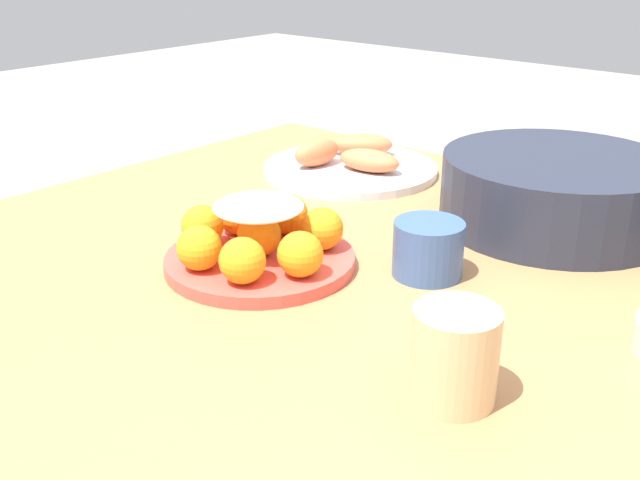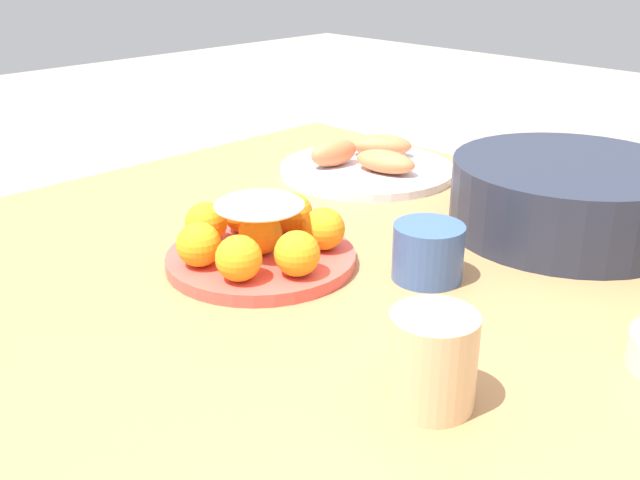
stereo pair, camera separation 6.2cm
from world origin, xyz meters
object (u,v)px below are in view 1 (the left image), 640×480
Objects in this scene: cake_plate at (258,241)px; seafood_platter at (351,163)px; cup_far at (428,249)px; dining_table at (378,345)px; serving_bowl at (556,189)px; cup_near at (454,355)px.

seafood_platter is (-0.16, 0.38, -0.02)m from cake_plate.
seafood_platter is 0.43m from cup_far.
cup_far reaches higher than dining_table.
cup_far is at bearing 36.58° from dining_table.
dining_table is 3.82× the size of serving_bowl.
serving_bowl is 0.48m from cup_near.
cup_near is (0.12, -0.46, -0.01)m from serving_bowl.
cup_near is at bearing -43.64° from seafood_platter.
cake_plate is at bearing -67.42° from seafood_platter.
cup_near reaches higher than seafood_platter.
serving_bowl is 0.38m from seafood_platter.
dining_table is 0.34m from serving_bowl.
serving_bowl reaches higher than cup_far.
dining_table is 0.15m from cup_far.
dining_table is at bearing -143.42° from cup_far.
serving_bowl reaches higher than dining_table.
serving_bowl reaches higher than cake_plate.
cup_near is (0.49, -0.47, 0.03)m from seafood_platter.
cup_far is at bearing -99.51° from serving_bowl.
cake_plate is 0.41m from seafood_platter.
cake_plate is at bearing -145.96° from cup_far.
cake_plate and cup_near have the same top height.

